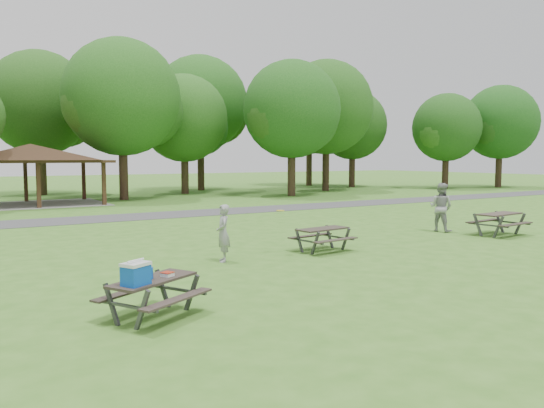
{
  "coord_description": "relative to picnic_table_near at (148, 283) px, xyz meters",
  "views": [
    {
      "loc": [
        -8.7,
        -11.53,
        2.9
      ],
      "look_at": [
        1.0,
        4.0,
        1.3
      ],
      "focal_mm": 35.0,
      "sensor_mm": 36.0,
      "label": 1
    }
  ],
  "objects": [
    {
      "name": "ground",
      "position": [
        5.67,
        2.49,
        -0.68
      ],
      "size": [
        160.0,
        160.0,
        0.0
      ],
      "primitive_type": "plane",
      "color": "#3A6F1F",
      "rests_on": "ground"
    },
    {
      "name": "asphalt_path",
      "position": [
        5.67,
        16.49,
        -0.67
      ],
      "size": [
        120.0,
        3.2,
        0.02
      ],
      "primitive_type": "cube",
      "color": "#3F3F41",
      "rests_on": "ground"
    },
    {
      "name": "pavilion",
      "position": [
        1.67,
        26.49,
        2.38
      ],
      "size": [
        8.6,
        7.01,
        3.76
      ],
      "color": "#391F14",
      "rests_on": "ground"
    },
    {
      "name": "tree_row_e",
      "position": [
        7.77,
        27.52,
        6.1
      ],
      "size": [
        8.4,
        8.0,
        11.02
      ],
      "color": "#301D15",
      "rests_on": "ground"
    },
    {
      "name": "tree_row_f",
      "position": [
        13.76,
        31.02,
        5.16
      ],
      "size": [
        7.35,
        7.0,
        9.55
      ],
      "color": "#312115",
      "rests_on": "ground"
    },
    {
      "name": "tree_row_g",
      "position": [
        19.76,
        24.52,
        5.64
      ],
      "size": [
        7.77,
        7.4,
        10.25
      ],
      "color": "#2E2014",
      "rests_on": "ground"
    },
    {
      "name": "tree_row_h",
      "position": [
        25.77,
        28.02,
        6.34
      ],
      "size": [
        8.61,
        8.2,
        11.37
      ],
      "color": "black",
      "rests_on": "ground"
    },
    {
      "name": "tree_row_i",
      "position": [
        31.75,
        31.52,
        5.23
      ],
      "size": [
        7.14,
        6.8,
        9.52
      ],
      "color": "#311D15",
      "rests_on": "ground"
    },
    {
      "name": "tree_row_j",
      "position": [
        37.75,
        25.02,
        4.88
      ],
      "size": [
        6.72,
        6.4,
        8.96
      ],
      "color": "black",
      "rests_on": "ground"
    },
    {
      "name": "tree_deep_b",
      "position": [
        3.77,
        35.52,
        6.2
      ],
      "size": [
        8.4,
        8.0,
        11.13
      ],
      "color": "#312116",
      "rests_on": "ground"
    },
    {
      "name": "tree_deep_c",
      "position": [
        16.77,
        34.52,
        6.76
      ],
      "size": [
        8.82,
        8.4,
        11.9
      ],
      "color": "black",
      "rests_on": "ground"
    },
    {
      "name": "tree_deep_d",
      "position": [
        29.77,
        36.02,
        6.34
      ],
      "size": [
        8.4,
        8.0,
        11.27
      ],
      "color": "#312115",
      "rests_on": "ground"
    },
    {
      "name": "tree_flank_right",
      "position": [
        43.76,
        23.52,
        5.47
      ],
      "size": [
        7.56,
        7.2,
        9.97
      ],
      "color": "black",
      "rests_on": "ground"
    },
    {
      "name": "picnic_table_near",
      "position": [
        0.0,
        0.0,
        0.0
      ],
      "size": [
        2.16,
        2.02,
        1.19
      ],
      "color": "#2B231F",
      "rests_on": "ground"
    },
    {
      "name": "picnic_table_middle",
      "position": [
        6.95,
        3.97,
        -0.13
      ],
      "size": [
        1.87,
        1.57,
        0.74
      ],
      "color": "#2D2620",
      "rests_on": "ground"
    },
    {
      "name": "picnic_table_far",
      "position": [
        14.67,
        3.19,
        -0.05
      ],
      "size": [
        2.1,
        1.75,
        0.85
      ],
      "color": "#332A25",
      "rests_on": "ground"
    },
    {
      "name": "frisbee_in_flight",
      "position": [
        5.58,
        4.28,
        0.63
      ],
      "size": [
        0.29,
        0.29,
        0.02
      ],
      "color": "gold",
      "rests_on": "ground"
    },
    {
      "name": "frisbee_thrower",
      "position": [
        3.56,
        4.09,
        0.12
      ],
      "size": [
        0.56,
        0.68,
        1.61
      ],
      "primitive_type": "imported",
      "rotation": [
        0.0,
        0.0,
        -1.92
      ],
      "color": "gray",
      "rests_on": "ground"
    },
    {
      "name": "frisbee_catcher",
      "position": [
        13.59,
        5.02,
        0.28
      ],
      "size": [
        0.94,
        1.09,
        1.92
      ],
      "primitive_type": "imported",
      "rotation": [
        0.0,
        0.0,
        1.83
      ],
      "color": "gray",
      "rests_on": "ground"
    }
  ]
}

